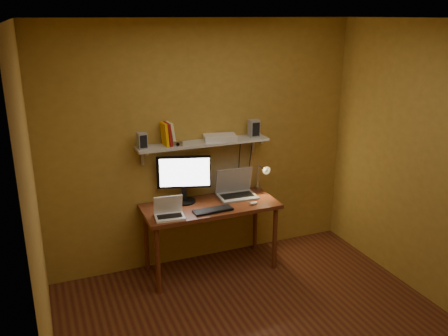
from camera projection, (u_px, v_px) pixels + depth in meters
name	position (u px, v px, depth m)	size (l,w,h in m)	color
room	(274.00, 196.00, 3.62)	(3.44, 3.24, 2.64)	#5C2F17
desk	(210.00, 212.00, 4.93)	(1.40, 0.60, 0.75)	maroon
wall_shelf	(203.00, 143.00, 4.89)	(1.40, 0.25, 0.21)	silver
monitor	(184.00, 177.00, 4.89)	(0.54, 0.29, 0.50)	black
laptop	(236.00, 189.00, 5.13)	(0.42, 0.31, 0.30)	#92949A
netbook	(169.00, 211.00, 4.59)	(0.30, 0.23, 0.21)	white
keyboard	(213.00, 210.00, 4.74)	(0.40, 0.13, 0.02)	black
mouse	(254.00, 203.00, 4.91)	(0.09, 0.06, 0.03)	white
desk_lamp	(263.00, 174.00, 5.19)	(0.09, 0.23, 0.38)	silver
speaker_left	(142.00, 141.00, 4.61)	(0.09, 0.09, 0.16)	#92949A
speaker_right	(254.00, 128.00, 5.06)	(0.10, 0.10, 0.18)	#92949A
books	(168.00, 134.00, 4.72)	(0.13, 0.16, 0.23)	#F2A107
shelf_camera	(178.00, 144.00, 4.70)	(0.10, 0.06, 0.06)	silver
router	(220.00, 138.00, 4.94)	(0.33, 0.22, 0.06)	white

